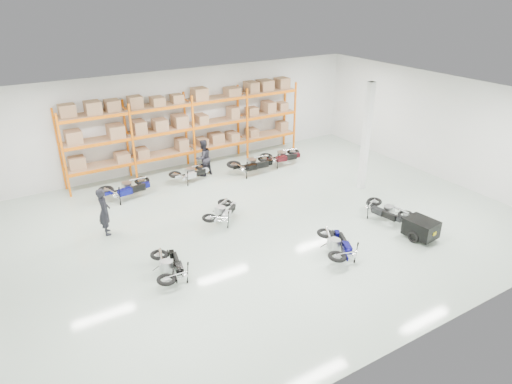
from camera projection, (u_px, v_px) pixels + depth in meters
room at (265, 165)px, 15.74m from camera, size 18.00×18.00×18.00m
pallet_rack at (189, 121)px, 20.74m from camera, size 11.28×0.98×3.62m
structural_column at (366, 137)px, 18.57m from camera, size 0.25×0.25×4.50m
moto_blue_centre at (338, 242)px, 14.47m from camera, size 1.47×1.90×1.10m
moto_silver_left at (222, 209)px, 16.62m from camera, size 1.73×1.60×1.03m
moto_black_far_left at (169, 263)px, 13.41m from camera, size 1.13×1.76×1.06m
moto_touring_right at (386, 207)px, 16.67m from camera, size 1.04×1.76×1.08m
trailer at (421, 228)px, 15.47m from camera, size 0.92×1.73×0.71m
moto_back_a at (126, 185)px, 18.38m from camera, size 1.95×1.13×1.20m
moto_back_b at (191, 170)px, 20.01m from camera, size 1.74×1.07×1.06m
moto_back_c at (252, 161)px, 20.76m from camera, size 1.97×1.04×1.25m
moto_back_d at (282, 154)px, 21.79m from camera, size 1.86×1.05×1.16m
person_left at (104, 211)px, 15.64m from camera, size 0.46×0.66×1.71m
person_back at (203, 158)px, 20.43m from camera, size 0.94×0.81×1.67m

